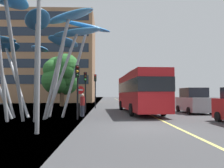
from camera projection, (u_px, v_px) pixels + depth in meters
ground at (131, 128)px, 10.94m from camera, size 120.00×240.00×0.10m
red_bus at (139, 90)px, 19.65m from camera, size 3.10×11.27×3.66m
leaf_sculpture at (29, 30)px, 14.65m from camera, size 11.37×11.67×8.24m
traffic_light_kerb_near at (78, 80)px, 14.35m from camera, size 0.28×0.42×3.54m
traffic_light_kerb_far at (85, 83)px, 19.46m from camera, size 0.28×0.42×3.61m
traffic_light_island_mid at (95, 84)px, 25.64m from camera, size 0.28×0.42×3.97m
car_parked_mid at (194, 101)px, 19.24m from camera, size 2.07×4.24×2.20m
street_lamp at (47, 16)px, 9.34m from camera, size 1.66×0.44×7.85m
tree_pavement_near at (61, 71)px, 30.58m from camera, size 4.91×4.30×7.27m
tree_pavement_far at (60, 78)px, 30.52m from camera, size 4.90×5.17×6.35m
pedestrian at (82, 105)px, 16.18m from camera, size 0.34×0.34×1.69m
no_entry_sign at (80, 96)px, 16.62m from camera, size 0.60×0.12×2.27m
backdrop_building at (41, 59)px, 46.58m from camera, size 22.50×11.11×18.24m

